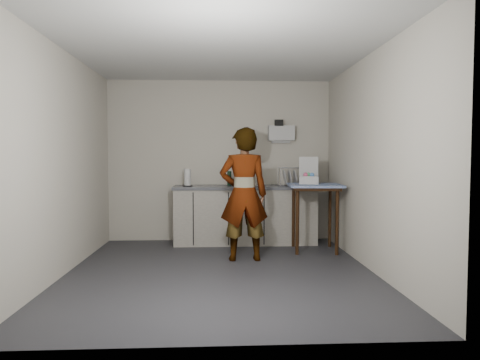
{
  "coord_description": "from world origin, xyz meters",
  "views": [
    {
      "loc": [
        -0.02,
        -5.0,
        1.35
      ],
      "look_at": [
        0.26,
        0.45,
        1.07
      ],
      "focal_mm": 32.0,
      "sensor_mm": 36.0,
      "label": 1
    }
  ],
  "objects": [
    {
      "name": "ground",
      "position": [
        0.0,
        0.0,
        0.0
      ],
      "size": [
        4.0,
        4.0,
        0.0
      ],
      "primitive_type": "plane",
      "color": "#2B2A2F",
      "rests_on": "ground"
    },
    {
      "name": "wall_back",
      "position": [
        0.0,
        1.99,
        1.3
      ],
      "size": [
        3.6,
        0.02,
        2.6
      ],
      "primitive_type": "cube",
      "color": "beige",
      "rests_on": "ground"
    },
    {
      "name": "wall_right",
      "position": [
        1.79,
        0.0,
        1.3
      ],
      "size": [
        0.02,
        4.0,
        2.6
      ],
      "primitive_type": "cube",
      "color": "beige",
      "rests_on": "ground"
    },
    {
      "name": "wall_left",
      "position": [
        -1.79,
        0.0,
        1.3
      ],
      "size": [
        0.02,
        4.0,
        2.6
      ],
      "primitive_type": "cube",
      "color": "beige",
      "rests_on": "ground"
    },
    {
      "name": "ceiling",
      "position": [
        0.0,
        0.0,
        2.6
      ],
      "size": [
        3.6,
        4.0,
        0.01
      ],
      "primitive_type": "cube",
      "color": "silver",
      "rests_on": "wall_back"
    },
    {
      "name": "kitchen_counter",
      "position": [
        0.4,
        1.7,
        0.43
      ],
      "size": [
        2.24,
        0.62,
        0.91
      ],
      "color": "black",
      "rests_on": "ground"
    },
    {
      "name": "wall_shelf",
      "position": [
        1.0,
        1.92,
        1.75
      ],
      "size": [
        0.42,
        0.18,
        0.37
      ],
      "color": "silver",
      "rests_on": "ground"
    },
    {
      "name": "side_table",
      "position": [
        1.37,
        1.1,
        0.84
      ],
      "size": [
        0.81,
        0.81,
        0.97
      ],
      "rotation": [
        0.0,
        0.0,
        -0.08
      ],
      "color": "#351C0C",
      "rests_on": "ground"
    },
    {
      "name": "standing_man",
      "position": [
        0.31,
        0.57,
        0.87
      ],
      "size": [
        0.66,
        0.45,
        1.74
      ],
      "primitive_type": "imported",
      "rotation": [
        0.0,
        0.0,
        3.2
      ],
      "color": "#B2A593",
      "rests_on": "ground"
    },
    {
      "name": "soap_bottle",
      "position": [
        0.35,
        1.67,
        1.04
      ],
      "size": [
        0.12,
        0.12,
        0.26
      ],
      "primitive_type": "imported",
      "rotation": [
        0.0,
        0.0,
        0.27
      ],
      "color": "black",
      "rests_on": "kitchen_counter"
    },
    {
      "name": "soda_can",
      "position": [
        0.31,
        1.67,
        0.97
      ],
      "size": [
        0.07,
        0.07,
        0.13
      ],
      "primitive_type": "cylinder",
      "color": "red",
      "rests_on": "kitchen_counter"
    },
    {
      "name": "dark_bottle",
      "position": [
        0.15,
        1.76,
        1.02
      ],
      "size": [
        0.07,
        0.07,
        0.23
      ],
      "primitive_type": "cylinder",
      "color": "black",
      "rests_on": "kitchen_counter"
    },
    {
      "name": "paper_towel",
      "position": [
        -0.5,
        1.61,
        1.04
      ],
      "size": [
        0.15,
        0.15,
        0.27
      ],
      "color": "black",
      "rests_on": "kitchen_counter"
    },
    {
      "name": "dish_rack",
      "position": [
        1.12,
        1.7,
        0.98
      ],
      "size": [
        0.42,
        0.31,
        0.29
      ],
      "color": "silver",
      "rests_on": "kitchen_counter"
    },
    {
      "name": "bakery_box",
      "position": [
        1.3,
        1.19,
        1.06
      ],
      "size": [
        0.33,
        0.34,
        0.4
      ],
      "rotation": [
        0.0,
        0.0,
        -0.2
      ],
      "color": "silver",
      "rests_on": "side_table"
    }
  ]
}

